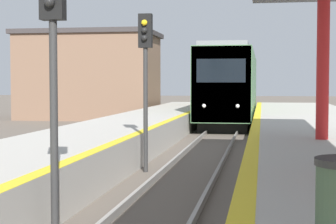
% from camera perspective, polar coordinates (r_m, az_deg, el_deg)
% --- Properties ---
extents(train, '(2.77, 17.43, 4.35)m').
position_cam_1_polar(train, '(34.12, 6.45, 2.66)').
color(train, black).
rests_on(train, ground).
extents(signal_near, '(0.36, 0.31, 4.24)m').
position_cam_1_polar(signal_near, '(8.57, -11.62, 6.71)').
color(signal_near, '#2D2D2D').
rests_on(signal_near, ground).
extents(signal_mid, '(0.36, 0.31, 4.24)m').
position_cam_1_polar(signal_mid, '(15.04, -2.31, 5.15)').
color(signal_mid, '#2D2D2D').
rests_on(signal_mid, ground).
extents(station_building, '(9.02, 6.08, 5.79)m').
position_cam_1_polar(station_building, '(38.04, -7.95, 3.73)').
color(station_building, brown).
rests_on(station_building, ground).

